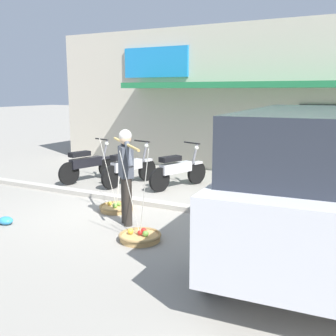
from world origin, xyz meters
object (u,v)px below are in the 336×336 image
Objects in this scene: fruit_basket_left_side at (116,207)px; motorcycle_second_in_row at (129,167)px; wooden_crate at (270,188)px; motorcycle_third_in_row at (178,170)px; parked_truck at (314,180)px; fruit_basket_right_side at (140,236)px; motorcycle_nearest_shop at (88,164)px; plastic_litter_bag at (6,221)px; fruit_vendor at (126,171)px.

fruit_basket_left_side reaches higher than motorcycle_second_in_row.
motorcycle_second_in_row is 4.07× the size of wooden_crate.
motorcycle_third_in_row is at bearing 13.01° from motorcycle_second_in_row.
motorcycle_third_in_row is at bearing 141.31° from parked_truck.
fruit_basket_left_side is 1.00× the size of fruit_basket_right_side.
parked_truck is (4.76, -2.54, 0.68)m from motorcycle_second_in_row.
wooden_crate is at bearing 112.99° from parked_truck.
parked_truck reaches higher than motorcycle_nearest_shop.
motorcycle_second_in_row is at bearing 151.92° from parked_truck.
fruit_basket_right_side reaches higher than motorcycle_third_in_row.
motorcycle_third_in_row is 0.35× the size of parked_truck.
fruit_basket_right_side is 0.84× the size of motorcycle_third_in_row.
motorcycle_third_in_row is 4.19m from plastic_litter_bag.
fruit_vendor is 3.11m from parked_truck.
fruit_vendor is 0.95× the size of motorcycle_nearest_shop.
wooden_crate is at bearing 10.88° from motorcycle_third_in_row.
parked_truck reaches higher than fruit_vendor.
fruit_basket_left_side is 0.84× the size of motorcycle_third_in_row.
fruit_vendor is 0.35× the size of parked_truck.
fruit_basket_left_side is 2.91m from motorcycle_nearest_shop.
fruit_basket_left_side is at bearing 51.84° from plastic_litter_bag.
plastic_litter_bag is (0.94, -3.47, -0.38)m from motorcycle_nearest_shop.
motorcycle_third_in_row is (2.42, 0.43, 0.00)m from motorcycle_nearest_shop.
parked_truck is at bearing -8.18° from fruit_basket_left_side.
motorcycle_nearest_shop is at bearing -173.12° from motorcycle_second_in_row.
motorcycle_nearest_shop is 0.36× the size of parked_truck.
fruit_basket_right_side is (0.64, -0.58, -0.90)m from fruit_vendor.
fruit_basket_left_side reaches higher than motorcycle_nearest_shop.
motorcycle_nearest_shop is 4.66m from wooden_crate.
motorcycle_third_in_row is at bearing 69.21° from plastic_litter_bag.
fruit_vendor reaches higher than fruit_basket_left_side.
parked_truck is 11.17× the size of wooden_crate.
fruit_basket_right_side reaches higher than wooden_crate.
fruit_basket_right_side is 2.58m from plastic_litter_bag.
fruit_basket_right_side is 0.81× the size of motorcycle_second_in_row.
parked_truck is (3.74, -0.54, 1.06)m from fruit_basket_left_side.
fruit_basket_left_side is 2.28m from motorcycle_second_in_row.
fruit_vendor is 6.05× the size of plastic_litter_bag.
fruit_basket_left_side reaches higher than wooden_crate.
fruit_basket_right_side is 3.63m from motorcycle_third_in_row.
parked_truck is at bearing 12.08° from plastic_litter_bag.
motorcycle_nearest_shop is (-2.84, 2.44, -0.53)m from fruit_vendor.
wooden_crate is at bearing 62.18° from fruit_vendor.
plastic_litter_bag is at bearing -128.16° from fruit_basket_left_side.
motorcycle_third_in_row is (1.24, 0.29, 0.00)m from motorcycle_second_in_row.
motorcycle_nearest_shop and motorcycle_second_in_row have the same top height.
fruit_basket_right_side reaches higher than motorcycle_nearest_shop.
plastic_litter_bag is at bearing -74.85° from motorcycle_nearest_shop.
fruit_basket_left_side is at bearing 137.53° from fruit_basket_right_side.
motorcycle_second_in_row is (-1.02, 2.00, 0.38)m from fruit_basket_left_side.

